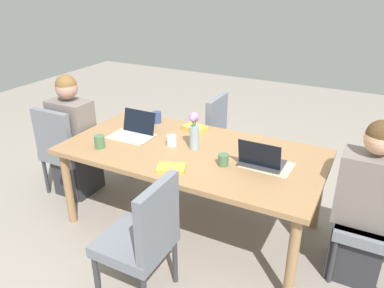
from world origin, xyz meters
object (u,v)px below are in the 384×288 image
(dining_table, at_px, (192,157))
(book_red_cover, at_px, (195,128))
(chair_far_left_far, at_px, (226,137))
(coffee_mug_near_right, at_px, (157,117))
(laptop_head_left_left_mid, at_px, (136,131))
(person_head_right_left_near, at_px, (364,211))
(coffee_mug_centre_left, at_px, (223,160))
(coffee_mug_centre_right, at_px, (171,141))
(chair_head_left_left_mid, at_px, (64,147))
(book_blue_cover, at_px, (171,168))
(coffee_mug_near_left, at_px, (100,142))
(laptop_head_right_left_near, at_px, (261,160))
(chair_near_right_near, at_px, (144,235))
(chair_head_right_left_near, at_px, (373,211))
(flower_vase, at_px, (194,129))
(person_head_left_left_mid, at_px, (74,143))

(dining_table, distance_m, book_red_cover, 0.42)
(chair_far_left_far, height_order, coffee_mug_near_right, chair_far_left_far)
(laptop_head_left_left_mid, bearing_deg, person_head_right_left_near, 0.50)
(chair_far_left_far, bearing_deg, coffee_mug_centre_left, -69.24)
(coffee_mug_centre_right, bearing_deg, person_head_right_left_near, 1.46)
(chair_head_left_left_mid, height_order, book_blue_cover, chair_head_left_left_mid)
(person_head_right_left_near, distance_m, coffee_mug_near_right, 1.94)
(coffee_mug_centre_right, bearing_deg, book_blue_cover, -59.97)
(coffee_mug_centre_left, height_order, book_red_cover, coffee_mug_centre_left)
(laptop_head_left_left_mid, bearing_deg, chair_head_left_left_mid, -171.89)
(person_head_right_left_near, relative_size, coffee_mug_near_left, 11.40)
(laptop_head_right_left_near, relative_size, coffee_mug_centre_right, 3.77)
(chair_near_right_near, height_order, book_red_cover, chair_near_right_near)
(chair_head_right_left_near, relative_size, coffee_mug_centre_right, 10.61)
(flower_vase, height_order, book_blue_cover, flower_vase)
(person_head_left_left_mid, xyz_separation_m, book_red_cover, (1.11, 0.39, 0.22))
(flower_vase, distance_m, book_red_cover, 0.42)
(chair_near_right_near, xyz_separation_m, coffee_mug_near_right, (-0.67, 1.23, 0.28))
(coffee_mug_near_right, relative_size, coffee_mug_centre_right, 1.26)
(chair_head_right_left_near, distance_m, book_red_cover, 1.59)
(dining_table, height_order, person_head_left_left_mid, person_head_left_left_mid)
(chair_near_right_near, relative_size, book_blue_cover, 4.50)
(person_head_left_left_mid, height_order, flower_vase, person_head_left_left_mid)
(chair_head_left_left_mid, xyz_separation_m, person_head_left_left_mid, (0.06, 0.07, 0.03))
(person_head_right_left_near, relative_size, person_head_left_left_mid, 1.00)
(dining_table, xyz_separation_m, coffee_mug_centre_left, (0.33, -0.13, 0.11))
(book_blue_cover, bearing_deg, flower_vase, 71.62)
(chair_far_left_far, height_order, book_blue_cover, chair_far_left_far)
(dining_table, xyz_separation_m, person_head_right_left_near, (1.32, 0.04, -0.13))
(laptop_head_left_left_mid, height_order, coffee_mug_near_right, laptop_head_left_left_mid)
(person_head_right_left_near, xyz_separation_m, book_blue_cover, (-1.29, -0.41, 0.21))
(laptop_head_right_left_near, bearing_deg, person_head_left_left_mid, -179.88)
(laptop_head_right_left_near, height_order, book_blue_cover, laptop_head_right_left_near)
(person_head_left_left_mid, distance_m, chair_far_left_far, 1.51)
(dining_table, distance_m, chair_near_right_near, 0.87)
(dining_table, height_order, coffee_mug_near_left, coffee_mug_near_left)
(chair_near_right_near, xyz_separation_m, book_blue_cover, (-0.07, 0.48, 0.24))
(dining_table, bearing_deg, laptop_head_right_left_near, -1.25)
(coffee_mug_near_right, bearing_deg, chair_head_left_left_mid, -148.06)
(coffee_mug_near_right, bearing_deg, dining_table, -33.82)
(chair_head_left_left_mid, relative_size, chair_near_right_near, 1.00)
(coffee_mug_near_left, bearing_deg, chair_head_left_left_mid, 161.47)
(person_head_right_left_near, height_order, chair_head_left_left_mid, person_head_right_left_near)
(flower_vase, height_order, laptop_head_left_left_mid, flower_vase)
(chair_near_right_near, height_order, laptop_head_left_left_mid, laptop_head_left_left_mid)
(chair_head_left_left_mid, relative_size, laptop_head_left_left_mid, 2.81)
(laptop_head_left_left_mid, xyz_separation_m, book_blue_cover, (0.58, -0.39, -0.03))
(chair_far_left_far, bearing_deg, chair_head_left_left_mid, -143.63)
(book_blue_cover, bearing_deg, chair_near_right_near, -102.63)
(coffee_mug_centre_left, distance_m, book_red_cover, 0.71)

